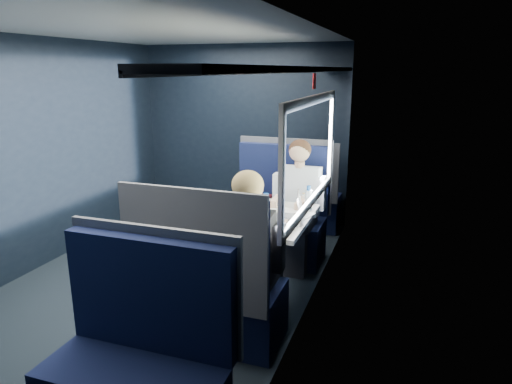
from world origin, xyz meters
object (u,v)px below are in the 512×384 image
(seat_bay_near, at_px, (277,219))
(seat_row_front, at_px, (299,198))
(table, at_px, (270,225))
(cup, at_px, (306,200))
(man, at_px, (297,199))
(seat_bay_far, at_px, (210,292))
(laptop, at_px, (293,213))
(seat_row_back, at_px, (139,369))
(woman, at_px, (250,248))
(bottle_small, at_px, (308,200))

(seat_bay_near, bearing_deg, seat_row_front, 89.38)
(table, distance_m, cup, 0.50)
(man, bearing_deg, seat_bay_far, -99.03)
(seat_bay_far, bearing_deg, laptop, 64.38)
(seat_row_back, distance_m, woman, 1.16)
(table, distance_m, bottle_small, 0.43)
(seat_bay_far, bearing_deg, cup, 73.38)
(man, height_order, cup, man)
(table, relative_size, seat_bay_near, 0.79)
(table, xyz_separation_m, laptop, (0.21, -0.05, 0.14))
(woman, relative_size, bottle_small, 5.70)
(seat_bay_near, relative_size, man, 0.95)
(table, bearing_deg, cup, 64.49)
(table, relative_size, cup, 10.74)
(seat_row_front, xyz_separation_m, bottle_small, (0.45, -1.51, 0.43))
(seat_bay_near, bearing_deg, cup, -46.92)
(man, distance_m, bottle_small, 0.48)
(cup, bearing_deg, man, 118.83)
(seat_row_front, distance_m, cup, 1.46)
(table, height_order, seat_bay_far, seat_bay_far)
(table, bearing_deg, bottle_small, 46.43)
(laptop, height_order, bottle_small, laptop)
(seat_row_back, relative_size, woman, 0.88)
(table, xyz_separation_m, woman, (0.07, -0.71, 0.06))
(seat_bay_far, distance_m, bottle_small, 1.32)
(seat_bay_near, xyz_separation_m, cup, (0.40, -0.43, 0.36))
(woman, relative_size, laptop, 3.56)
(table, height_order, cup, cup)
(man, xyz_separation_m, bottle_small, (0.20, -0.41, 0.12))
(table, relative_size, seat_row_front, 0.86)
(laptop, distance_m, bottle_small, 0.34)
(seat_row_back, bearing_deg, bottle_small, 77.72)
(seat_bay_far, relative_size, seat_row_back, 1.09)
(bottle_small, bearing_deg, cup, 111.23)
(man, bearing_deg, woman, -90.00)
(seat_row_back, xyz_separation_m, laptop, (0.40, 1.75, 0.40))
(seat_row_front, bearing_deg, man, -77.17)
(seat_bay_near, relative_size, cup, 13.53)
(laptop, xyz_separation_m, bottle_small, (0.06, 0.33, 0.04))
(bottle_small, bearing_deg, table, -133.57)
(seat_bay_far, relative_size, cup, 13.53)
(laptop, bearing_deg, table, 166.93)
(woman, bearing_deg, seat_row_front, 95.70)
(seat_bay_near, bearing_deg, seat_bay_far, -89.67)
(man, bearing_deg, seat_bay_near, 146.58)
(table, height_order, seat_row_back, seat_row_back)
(seat_row_back, height_order, man, man)
(seat_bay_far, height_order, woman, woman)
(table, bearing_deg, seat_row_back, -95.80)
(bottle_small, bearing_deg, seat_bay_near, 128.31)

